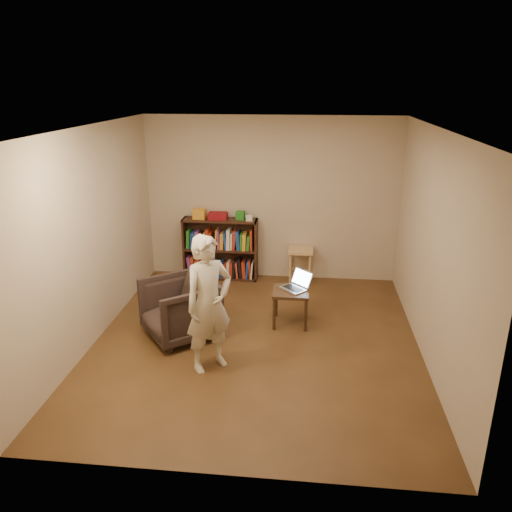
# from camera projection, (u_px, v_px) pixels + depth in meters

# --- Properties ---
(floor) EXTENTS (4.50, 4.50, 0.00)m
(floor) POSITION_uv_depth(u_px,v_px,m) (256.00, 342.00, 6.24)
(floor) COLOR #422C15
(floor) RESTS_ON ground
(ceiling) EXTENTS (4.50, 4.50, 0.00)m
(ceiling) POSITION_uv_depth(u_px,v_px,m) (256.00, 128.00, 5.37)
(ceiling) COLOR silver
(ceiling) RESTS_ON wall_back
(wall_back) EXTENTS (4.00, 0.00, 4.00)m
(wall_back) POSITION_uv_depth(u_px,v_px,m) (271.00, 200.00, 7.91)
(wall_back) COLOR #BFAF90
(wall_back) RESTS_ON floor
(wall_left) EXTENTS (0.00, 4.50, 4.50)m
(wall_left) POSITION_uv_depth(u_px,v_px,m) (91.00, 237.00, 6.01)
(wall_left) COLOR #BFAF90
(wall_left) RESTS_ON floor
(wall_right) EXTENTS (0.00, 4.50, 4.50)m
(wall_right) POSITION_uv_depth(u_px,v_px,m) (433.00, 249.00, 5.60)
(wall_right) COLOR #BFAF90
(wall_right) RESTS_ON floor
(bookshelf) EXTENTS (1.20, 0.30, 1.00)m
(bookshelf) POSITION_uv_depth(u_px,v_px,m) (221.00, 252.00, 8.13)
(bookshelf) COLOR black
(bookshelf) RESTS_ON floor
(box_yellow) EXTENTS (0.20, 0.16, 0.16)m
(box_yellow) POSITION_uv_depth(u_px,v_px,m) (199.00, 214.00, 7.93)
(box_yellow) COLOR orange
(box_yellow) RESTS_ON bookshelf
(red_cloth) EXTENTS (0.31, 0.23, 0.10)m
(red_cloth) POSITION_uv_depth(u_px,v_px,m) (218.00, 216.00, 7.94)
(red_cloth) COLOR maroon
(red_cloth) RESTS_ON bookshelf
(box_green) EXTENTS (0.14, 0.14, 0.13)m
(box_green) POSITION_uv_depth(u_px,v_px,m) (240.00, 215.00, 7.90)
(box_green) COLOR #23721E
(box_green) RESTS_ON bookshelf
(box_white) EXTENTS (0.12, 0.12, 0.08)m
(box_white) POSITION_uv_depth(u_px,v_px,m) (249.00, 218.00, 7.85)
(box_white) COLOR silver
(box_white) RESTS_ON bookshelf
(stool) EXTENTS (0.39, 0.39, 0.56)m
(stool) POSITION_uv_depth(u_px,v_px,m) (301.00, 255.00, 7.94)
(stool) COLOR tan
(stool) RESTS_ON floor
(armchair) EXTENTS (1.16, 1.15, 0.76)m
(armchair) POSITION_uv_depth(u_px,v_px,m) (180.00, 309.00, 6.26)
(armchair) COLOR #2F241F
(armchair) RESTS_ON floor
(side_table) EXTENTS (0.47, 0.47, 0.48)m
(side_table) POSITION_uv_depth(u_px,v_px,m) (291.00, 296.00, 6.58)
(side_table) COLOR black
(side_table) RESTS_ON floor
(laptop) EXTENTS (0.47, 0.47, 0.23)m
(laptop) POSITION_uv_depth(u_px,v_px,m) (297.00, 284.00, 6.60)
(laptop) COLOR #A8A8AD
(laptop) RESTS_ON side_table
(person) EXTENTS (0.67, 0.66, 1.56)m
(person) POSITION_uv_depth(u_px,v_px,m) (209.00, 304.00, 5.44)
(person) COLOR beige
(person) RESTS_ON floor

